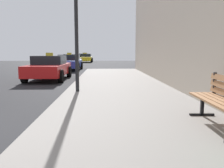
{
  "coord_description": "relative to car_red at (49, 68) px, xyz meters",
  "views": [
    {
      "loc": [
        3.32,
        -3.28,
        1.43
      ],
      "look_at": [
        3.58,
        4.4,
        0.42
      ],
      "focal_mm": 38.47,
      "sensor_mm": 36.0,
      "label": 1
    }
  ],
  "objects": [
    {
      "name": "car_green",
      "position": [
        -0.72,
        30.96,
        -0.0
      ],
      "size": [
        1.96,
        4.05,
        1.43
      ],
      "rotation": [
        0.0,
        0.0,
        3.14
      ],
      "color": "#196638",
      "rests_on": "ground_plane"
    },
    {
      "name": "car_red",
      "position": [
        0.0,
        0.0,
        0.0
      ],
      "size": [
        1.94,
        4.3,
        1.43
      ],
      "rotation": [
        0.0,
        0.0,
        3.14
      ],
      "color": "red",
      "rests_on": "ground_plane"
    },
    {
      "name": "car_yellow",
      "position": [
        0.2,
        23.37,
        0.0
      ],
      "size": [
        2.03,
        4.35,
        1.43
      ],
      "rotation": [
        0.0,
        0.0,
        3.14
      ],
      "color": "yellow",
      "rests_on": "ground_plane"
    },
    {
      "name": "car_silver",
      "position": [
        -0.68,
        14.25,
        -0.0
      ],
      "size": [
        2.03,
        4.3,
        1.27
      ],
      "rotation": [
        0.0,
        0.0,
        3.14
      ],
      "color": "#B7B7BF",
      "rests_on": "ground_plane"
    },
    {
      "name": "car_blue",
      "position": [
        0.05,
        7.07,
        0.0
      ],
      "size": [
        1.98,
        4.48,
        1.43
      ],
      "rotation": [
        0.0,
        0.0,
        3.14
      ],
      "color": "#233899",
      "rests_on": "ground_plane"
    },
    {
      "name": "sidewalk",
      "position": [
        3.6,
        -9.6,
        -0.57
      ],
      "size": [
        4.0,
        32.0,
        0.15
      ],
      "primitive_type": "cube",
      "color": "gray",
      "rests_on": "ground_plane"
    }
  ]
}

